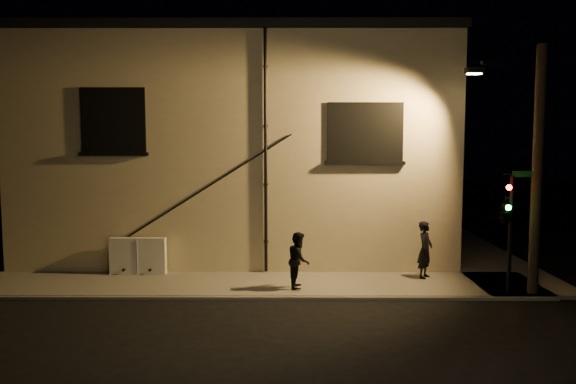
{
  "coord_description": "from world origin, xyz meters",
  "views": [
    {
      "loc": [
        -0.97,
        -16.28,
        4.75
      ],
      "look_at": [
        -1.03,
        1.8,
        3.04
      ],
      "focal_mm": 35.0,
      "sensor_mm": 36.0,
      "label": 1
    }
  ],
  "objects_px": {
    "utility_cabinet": "(138,256)",
    "pedestrian_b": "(299,260)",
    "streetlamp_pole": "(534,166)",
    "pedestrian_a": "(425,250)",
    "traffic_signal": "(506,212)"
  },
  "relations": [
    {
      "from": "pedestrian_b",
      "to": "traffic_signal",
      "type": "bearing_deg",
      "value": -93.24
    },
    {
      "from": "utility_cabinet",
      "to": "streetlamp_pole",
      "type": "relative_size",
      "value": 0.25
    },
    {
      "from": "traffic_signal",
      "to": "streetlamp_pole",
      "type": "distance_m",
      "value": 1.61
    },
    {
      "from": "pedestrian_b",
      "to": "traffic_signal",
      "type": "relative_size",
      "value": 0.47
    },
    {
      "from": "pedestrian_a",
      "to": "pedestrian_b",
      "type": "bearing_deg",
      "value": 138.82
    },
    {
      "from": "utility_cabinet",
      "to": "pedestrian_a",
      "type": "xyz_separation_m",
      "value": [
        9.74,
        -0.53,
        0.32
      ]
    },
    {
      "from": "pedestrian_a",
      "to": "traffic_signal",
      "type": "distance_m",
      "value": 3.12
    },
    {
      "from": "streetlamp_pole",
      "to": "traffic_signal",
      "type": "bearing_deg",
      "value": -167.05
    },
    {
      "from": "pedestrian_a",
      "to": "pedestrian_b",
      "type": "xyz_separation_m",
      "value": [
        -4.23,
        -1.24,
        -0.08
      ]
    },
    {
      "from": "utility_cabinet",
      "to": "traffic_signal",
      "type": "distance_m",
      "value": 12.03
    },
    {
      "from": "pedestrian_b",
      "to": "streetlamp_pole",
      "type": "distance_m",
      "value": 7.59
    },
    {
      "from": "streetlamp_pole",
      "to": "pedestrian_a",
      "type": "bearing_deg",
      "value": 147.09
    },
    {
      "from": "utility_cabinet",
      "to": "pedestrian_b",
      "type": "distance_m",
      "value": 5.79
    },
    {
      "from": "utility_cabinet",
      "to": "pedestrian_a",
      "type": "relative_size",
      "value": 1.0
    },
    {
      "from": "pedestrian_a",
      "to": "streetlamp_pole",
      "type": "bearing_deg",
      "value": -90.45
    }
  ]
}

